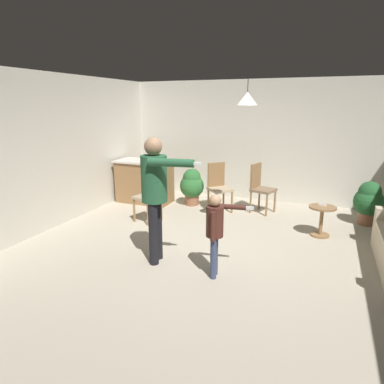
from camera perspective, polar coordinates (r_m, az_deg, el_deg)
ground at (r=5.17m, az=5.06°, el=-10.26°), size 7.68×7.68×0.00m
wall_back at (r=7.86m, az=12.21°, el=8.29°), size 6.40×0.10×2.70m
wall_left at (r=6.44m, az=-23.16°, el=6.12°), size 0.10×6.40×2.70m
kitchen_counter at (r=7.72m, az=-7.98°, el=1.80°), size 1.26×0.66×0.95m
side_table_by_couch at (r=6.09m, az=20.96°, el=-4.02°), size 0.44×0.44×0.52m
person_adult at (r=4.59m, az=-6.19°, el=0.85°), size 0.89×0.50×1.75m
person_child at (r=4.27m, az=3.98°, el=-5.84°), size 0.55×0.37×1.10m
dining_chair_by_counter at (r=7.05m, az=11.42°, el=0.98°), size 0.53×0.53×1.00m
dining_chair_near_wall at (r=7.00m, az=4.49°, el=1.14°), size 0.59×0.59×1.00m
dining_chair_centre_back at (r=6.34m, az=-7.06°, el=-0.36°), size 0.52×0.52×1.00m
potted_plant_corner at (r=7.01m, az=27.59°, el=-1.34°), size 0.53×0.53×0.81m
potted_plant_by_wall at (r=7.42m, az=-0.01°, el=1.18°), size 0.53×0.53×0.81m
spare_remote_on_table at (r=6.07m, az=21.11°, el=-2.01°), size 0.13×0.07×0.04m
ceiling_light_pendant at (r=5.50m, az=9.30°, el=15.26°), size 0.32×0.32×0.55m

